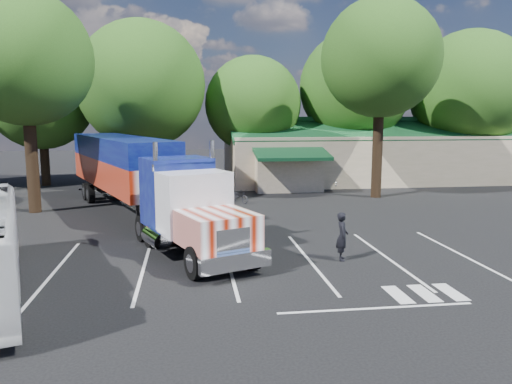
{
  "coord_description": "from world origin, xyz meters",
  "views": [
    {
      "loc": [
        -1.45,
        -24.49,
        5.68
      ],
      "look_at": [
        1.76,
        -0.88,
        2.0
      ],
      "focal_mm": 35.0,
      "sensor_mm": 36.0,
      "label": 1
    }
  ],
  "objects": [
    {
      "name": "ground",
      "position": [
        0.0,
        0.0,
        0.0
      ],
      "size": [
        120.0,
        120.0,
        0.0
      ],
      "primitive_type": "plane",
      "color": "black",
      "rests_on": "ground"
    },
    {
      "name": "event_hall",
      "position": [
        13.74,
        17.81,
        2.21
      ],
      "size": [
        24.2,
        14.12,
        5.55
      ],
      "color": "beige",
      "rests_on": "ground"
    },
    {
      "name": "tree_row_b",
      "position": [
        -13.0,
        17.8,
        7.13
      ],
      "size": [
        8.4,
        8.4,
        11.35
      ],
      "color": "black",
      "rests_on": "ground"
    },
    {
      "name": "tree_row_c",
      "position": [
        -5.0,
        16.2,
        8.04
      ],
      "size": [
        10.0,
        10.0,
        13.05
      ],
      "color": "black",
      "rests_on": "ground"
    },
    {
      "name": "tree_row_d",
      "position": [
        4.0,
        17.5,
        6.58
      ],
      "size": [
        8.0,
        8.0,
        10.6
      ],
      "color": "black",
      "rests_on": "ground"
    },
    {
      "name": "tree_row_e",
      "position": [
        13.0,
        18.0,
        8.09
      ],
      "size": [
        9.6,
        9.6,
        12.9
      ],
      "color": "black",
      "rests_on": "ground"
    },
    {
      "name": "tree_row_f",
      "position": [
        23.0,
        16.8,
        7.79
      ],
      "size": [
        10.4,
        10.4,
        13.0
      ],
      "color": "black",
      "rests_on": "ground"
    },
    {
      "name": "tree_near_left",
      "position": [
        -10.5,
        6.0,
        8.81
      ],
      "size": [
        7.6,
        7.6,
        12.65
      ],
      "color": "black",
      "rests_on": "ground"
    },
    {
      "name": "tree_near_right",
      "position": [
        11.5,
        8.5,
        9.46
      ],
      "size": [
        8.0,
        8.0,
        13.5
      ],
      "color": "black",
      "rests_on": "ground"
    },
    {
      "name": "semi_truck",
      "position": [
        -4.36,
        3.13,
        2.62
      ],
      "size": [
        10.68,
        21.5,
        4.63
      ],
      "rotation": [
        0.0,
        0.0,
        0.38
      ],
      "color": "black",
      "rests_on": "ground"
    },
    {
      "name": "woman",
      "position": [
        4.49,
        -6.0,
        0.96
      ],
      "size": [
        0.6,
        0.79,
        1.92
      ],
      "primitive_type": "imported",
      "rotation": [
        0.0,
        0.0,
        1.35
      ],
      "color": "black",
      "rests_on": "ground"
    },
    {
      "name": "bicycle",
      "position": [
        1.8,
        7.52,
        0.45
      ],
      "size": [
        1.44,
        1.74,
        0.89
      ],
      "primitive_type": "imported",
      "rotation": [
        0.0,
        0.0,
        0.6
      ],
      "color": "black",
      "rests_on": "ground"
    },
    {
      "name": "silver_sedan",
      "position": [
        7.89,
        14.0,
        0.78
      ],
      "size": [
        5.02,
        3.06,
        1.56
      ],
      "primitive_type": "imported",
      "rotation": [
        0.0,
        0.0,
        1.25
      ],
      "color": "#9EA0A5",
      "rests_on": "ground"
    }
  ]
}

